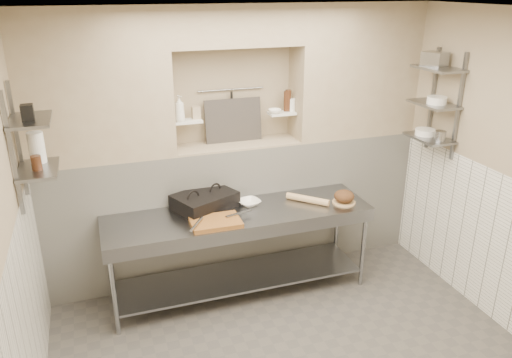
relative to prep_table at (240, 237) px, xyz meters
name	(u,v)px	position (x,y,z in m)	size (l,w,h in m)	color
ceiling	(314,4)	(0.15, -1.18, 2.21)	(4.00, 3.90, 0.10)	silver
wall_back	(230,139)	(0.15, 0.82, 0.76)	(4.00, 0.10, 2.80)	tan
backwall_lower	(237,207)	(0.15, 0.57, 0.06)	(4.00, 0.40, 1.40)	white
alcove_sill	(236,144)	(0.15, 0.57, 0.77)	(1.30, 0.40, 0.02)	tan
backwall_pillar_left	(95,86)	(-1.18, 0.57, 1.46)	(1.35, 0.40, 1.40)	tan
backwall_pillar_right	(354,70)	(1.47, 0.57, 1.46)	(1.35, 0.40, 1.40)	tan
backwall_header	(235,25)	(0.15, 0.57, 1.96)	(1.30, 0.40, 0.40)	tan
wainscot_left	(26,352)	(-1.84, -1.18, 0.06)	(0.02, 3.90, 1.40)	white
wainscot_right	(505,254)	(2.14, -1.18, 0.06)	(0.02, 3.90, 1.40)	white
alcove_shelf_left	(187,121)	(-0.35, 0.57, 1.06)	(0.28, 0.16, 0.03)	white
alcove_shelf_right	(282,113)	(0.65, 0.57, 1.06)	(0.28, 0.16, 0.03)	white
utensil_rail	(231,89)	(0.15, 0.74, 1.31)	(0.02, 0.02, 0.70)	gray
hanging_steel	(232,106)	(0.15, 0.72, 1.14)	(0.02, 0.02, 0.30)	black
splash_panel	(233,120)	(0.15, 0.67, 1.00)	(0.60, 0.02, 0.45)	#383330
shelf_rail_left_a	(18,140)	(-1.83, 0.07, 1.16)	(0.03, 0.03, 0.95)	slate
shelf_rail_left_b	(12,155)	(-1.83, -0.33, 1.16)	(0.03, 0.03, 0.95)	slate
wall_shelf_left_lower	(38,169)	(-1.69, -0.13, 0.96)	(0.30, 0.50, 0.03)	slate
wall_shelf_left_upper	(30,120)	(-1.69, -0.13, 1.36)	(0.30, 0.50, 0.03)	slate
shelf_rail_right_a	(432,99)	(2.12, 0.07, 1.21)	(0.03, 0.03, 1.05)	slate
shelf_rail_right_b	(459,108)	(2.12, -0.33, 1.21)	(0.03, 0.03, 1.05)	slate
wall_shelf_right_lower	(429,138)	(1.99, -0.13, 0.86)	(0.30, 0.50, 0.03)	slate
wall_shelf_right_mid	(434,104)	(1.99, -0.13, 1.21)	(0.30, 0.50, 0.03)	slate
wall_shelf_right_upper	(438,68)	(1.99, -0.13, 1.56)	(0.30, 0.50, 0.03)	slate
prep_table	(240,237)	(0.00, 0.00, 0.00)	(2.60, 0.70, 0.90)	gray
panini_press	(205,201)	(-0.29, 0.22, 0.34)	(0.69, 0.61, 0.16)	black
cutting_board	(216,222)	(-0.28, -0.16, 0.28)	(0.46, 0.32, 0.04)	brown
knife_blade	(239,213)	(-0.04, -0.10, 0.31)	(0.27, 0.03, 0.01)	gray
tongs	(197,224)	(-0.46, -0.21, 0.32)	(0.03, 0.03, 0.28)	gray
mixing_bowl	(249,203)	(0.15, 0.15, 0.28)	(0.21, 0.21, 0.05)	white
rolling_pin	(308,199)	(0.73, 0.02, 0.29)	(0.07, 0.07, 0.45)	tan
bread_board	(344,202)	(1.07, -0.11, 0.26)	(0.24, 0.24, 0.01)	tan
bread_loaf	(344,196)	(1.07, -0.11, 0.33)	(0.20, 0.20, 0.12)	#4C2D19
bottle_soap	(179,109)	(-0.43, 0.53, 1.20)	(0.10, 0.10, 0.26)	white
jar_alcove	(196,113)	(-0.26, 0.60, 1.13)	(0.08, 0.08, 0.12)	tan
bowl_alcove	(275,111)	(0.56, 0.54, 1.09)	(0.14, 0.14, 0.04)	white
condiment_a	(288,100)	(0.73, 0.59, 1.18)	(0.06, 0.06, 0.22)	#3D2011
condiment_b	(286,101)	(0.71, 0.59, 1.18)	(0.05, 0.05, 0.21)	#3D2011
condiment_c	(292,105)	(0.76, 0.58, 1.14)	(0.08, 0.08, 0.13)	white
jug_left	(37,147)	(-1.69, 0.01, 1.10)	(0.13, 0.13, 0.25)	white
jar_left	(36,163)	(-1.69, -0.18, 1.03)	(0.08, 0.08, 0.12)	#3D2011
box_left_upper	(27,113)	(-1.69, -0.20, 1.43)	(0.09, 0.09, 0.12)	black
bowl_right	(425,132)	(1.99, -0.06, 0.90)	(0.20, 0.20, 0.06)	white
canister_right	(440,136)	(1.99, -0.29, 0.92)	(0.10, 0.10, 0.10)	gray
bowl_right_mid	(437,100)	(1.99, -0.17, 1.26)	(0.19, 0.19, 0.07)	white
basket_right	(435,59)	(1.99, -0.06, 1.64)	(0.17, 0.21, 0.14)	gray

